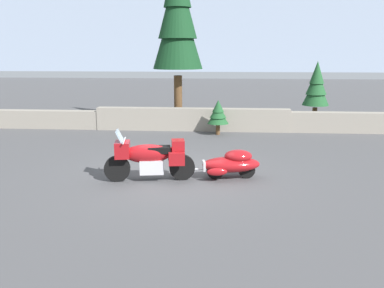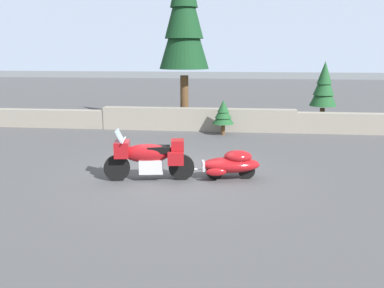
# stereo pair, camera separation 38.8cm
# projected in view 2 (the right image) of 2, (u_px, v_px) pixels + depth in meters

# --- Properties ---
(ground_plane) EXTENTS (80.00, 80.00, 0.00)m
(ground_plane) POSITION_uv_depth(u_px,v_px,m) (174.00, 175.00, 11.14)
(ground_plane) COLOR #4C4C4F
(stone_guard_wall) EXTENTS (24.00, 0.53, 0.94)m
(stone_guard_wall) POSITION_uv_depth(u_px,v_px,m) (203.00, 120.00, 17.31)
(stone_guard_wall) COLOR gray
(stone_guard_wall) RESTS_ON ground
(distant_ridgeline) EXTENTS (240.00, 80.00, 16.00)m
(distant_ridgeline) POSITION_uv_depth(u_px,v_px,m) (235.00, 31.00, 102.90)
(distant_ridgeline) COLOR #99A8BF
(distant_ridgeline) RESTS_ON ground
(touring_motorcycle) EXTENTS (2.30, 0.96, 1.33)m
(touring_motorcycle) POSITION_uv_depth(u_px,v_px,m) (149.00, 157.00, 10.59)
(touring_motorcycle) COLOR black
(touring_motorcycle) RESTS_ON ground
(car_shaped_trailer) EXTENTS (2.23, 0.95, 0.76)m
(car_shaped_trailer) POSITION_uv_depth(u_px,v_px,m) (231.00, 164.00, 10.73)
(car_shaped_trailer) COLOR black
(car_shaped_trailer) RESTS_ON ground
(pine_tree_tall) EXTENTS (2.14, 2.14, 7.65)m
(pine_tree_tall) POSITION_uv_depth(u_px,v_px,m) (184.00, 13.00, 17.51)
(pine_tree_tall) COLOR brown
(pine_tree_tall) RESTS_ON ground
(pine_tree_secondary) EXTENTS (1.14, 1.14, 2.84)m
(pine_tree_secondary) POSITION_uv_depth(u_px,v_px,m) (324.00, 86.00, 17.87)
(pine_tree_secondary) COLOR brown
(pine_tree_secondary) RESTS_ON ground
(pine_sapling_near) EXTENTS (0.84, 0.84, 1.38)m
(pine_sapling_near) POSITION_uv_depth(u_px,v_px,m) (223.00, 113.00, 16.31)
(pine_sapling_near) COLOR brown
(pine_sapling_near) RESTS_ON ground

